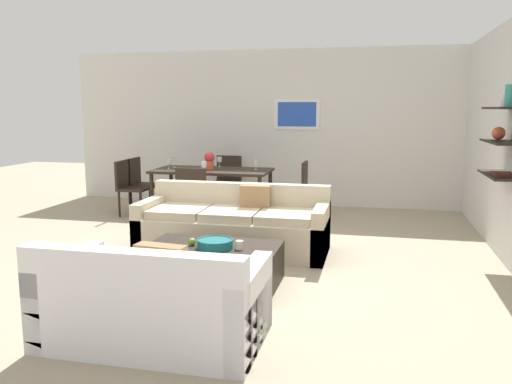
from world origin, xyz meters
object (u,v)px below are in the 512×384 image
(candle_jar, at_px, (239,245))
(sofa_beige, at_px, (234,227))
(dining_table, at_px, (212,174))
(wine_glass_left_near, at_px, (169,163))
(centerpiece_vase, at_px, (209,160))
(loveseat_white, at_px, (154,303))
(dining_chair_foot, at_px, (194,194))
(wine_glass_foot, at_px, (204,165))
(dining_chair_left_far, at_px, (140,181))
(wine_glass_right_far, at_px, (256,163))
(dining_chair_right_far, at_px, (297,186))
(wine_glass_head, at_px, (219,160))
(dining_chair_head, at_px, (227,178))
(decorative_bowl, at_px, (215,243))
(wine_glass_left_far, at_px, (174,161))
(apple_on_coffee_table, at_px, (192,242))
(coffee_table, at_px, (210,267))
(dining_chair_left_near, at_px, (129,184))

(candle_jar, bearing_deg, sofa_beige, 107.48)
(dining_table, bearing_deg, wine_glass_left_near, -170.57)
(centerpiece_vase, bearing_deg, loveseat_white, -77.34)
(dining_chair_foot, distance_m, wine_glass_foot, 0.59)
(dining_chair_left_far, distance_m, wine_glass_left_near, 0.79)
(sofa_beige, xyz_separation_m, wine_glass_right_far, (-0.19, 1.98, 0.57))
(wine_glass_right_far, bearing_deg, loveseat_white, -86.66)
(sofa_beige, xyz_separation_m, wine_glass_left_near, (-1.54, 1.75, 0.56))
(dining_chair_right_far, xyz_separation_m, wine_glass_head, (-1.32, 0.19, 0.36))
(sofa_beige, bearing_deg, dining_chair_head, 107.59)
(decorative_bowl, relative_size, wine_glass_left_near, 2.36)
(wine_glass_head, distance_m, wine_glass_right_far, 0.73)
(dining_chair_right_far, bearing_deg, candle_jar, -91.02)
(sofa_beige, height_order, wine_glass_left_far, wine_glass_left_far)
(dining_chair_right_far, bearing_deg, wine_glass_foot, -155.58)
(decorative_bowl, relative_size, wine_glass_head, 2.18)
(apple_on_coffee_table, relative_size, dining_chair_left_far, 0.08)
(dining_chair_foot, xyz_separation_m, wine_glass_foot, (-0.00, 0.47, 0.36))
(coffee_table, bearing_deg, dining_chair_left_far, 124.40)
(apple_on_coffee_table, xyz_separation_m, centerpiece_vase, (-0.82, 3.11, 0.48))
(sofa_beige, distance_m, dining_chair_left_near, 2.75)
(sofa_beige, relative_size, wine_glass_head, 13.98)
(sofa_beige, distance_m, dining_chair_head, 2.87)
(dining_chair_left_near, xyz_separation_m, dining_chair_foot, (1.32, -0.66, 0.00))
(dining_table, height_order, wine_glass_head, wine_glass_head)
(wine_glass_left_far, xyz_separation_m, wine_glass_left_near, (0.00, -0.22, -0.01))
(dining_table, xyz_separation_m, dining_chair_head, (0.00, 0.86, -0.18))
(apple_on_coffee_table, relative_size, dining_chair_head, 0.08)
(dining_chair_head, xyz_separation_m, dining_chair_left_far, (-1.32, -0.66, 0.00))
(loveseat_white, height_order, wine_glass_right_far, wine_glass_right_far)
(coffee_table, relative_size, wine_glass_left_far, 8.06)
(wine_glass_left_far, bearing_deg, centerpiece_vase, -6.88)
(sofa_beige, bearing_deg, loveseat_white, -88.32)
(dining_chair_left_far, bearing_deg, dining_chair_right_far, 0.00)
(loveseat_white, bearing_deg, dining_chair_right_far, 85.27)
(decorative_bowl, bearing_deg, apple_on_coffee_table, 171.08)
(dining_chair_foot, height_order, centerpiece_vase, centerpiece_vase)
(decorative_bowl, relative_size, apple_on_coffee_table, 4.87)
(coffee_table, bearing_deg, dining_chair_foot, 113.12)
(dining_chair_foot, relative_size, centerpiece_vase, 3.31)
(sofa_beige, distance_m, dining_chair_left_far, 3.01)
(dining_chair_left_near, distance_m, wine_glass_left_far, 0.80)
(dining_chair_right_far, xyz_separation_m, wine_glass_right_far, (-0.64, -0.09, 0.36))
(dining_chair_foot, height_order, wine_glass_head, wine_glass_head)
(decorative_bowl, bearing_deg, dining_chair_left_far, 125.08)
(dining_chair_head, distance_m, dining_chair_right_far, 1.47)
(dining_table, xyz_separation_m, centerpiece_vase, (-0.05, 0.04, 0.21))
(sofa_beige, distance_m, loveseat_white, 2.51)
(apple_on_coffee_table, relative_size, dining_chair_foot, 0.08)
(wine_glass_head, bearing_deg, wine_glass_left_near, -143.20)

